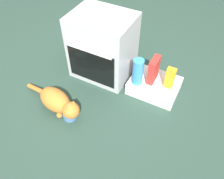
# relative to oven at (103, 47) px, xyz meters

# --- Properties ---
(ground) EXTENTS (8.00, 8.00, 0.00)m
(ground) POSITION_rel_oven_xyz_m (0.08, -0.39, -0.36)
(ground) COLOR #284238
(oven) EXTENTS (0.64, 0.55, 0.73)m
(oven) POSITION_rel_oven_xyz_m (0.00, 0.00, 0.00)
(oven) COLOR #B7BABF
(oven) RESTS_ON ground
(pantry_cabinet) EXTENTS (0.52, 0.39, 0.15)m
(pantry_cabinet) POSITION_rel_oven_xyz_m (0.64, -0.01, -0.29)
(pantry_cabinet) COLOR white
(pantry_cabinet) RESTS_ON ground
(food_bowl) EXTENTS (0.13, 0.13, 0.09)m
(food_bowl) POSITION_rel_oven_xyz_m (0.03, -0.75, -0.33)
(food_bowl) COLOR #4C7AB7
(food_bowl) RESTS_ON ground
(cat) EXTENTS (0.77, 0.29, 0.24)m
(cat) POSITION_rel_oven_xyz_m (-0.12, -0.72, -0.24)
(cat) COLOR #C6752D
(cat) RESTS_ON ground
(cereal_box) EXTENTS (0.07, 0.18, 0.28)m
(cereal_box) POSITION_rel_oven_xyz_m (0.60, -0.01, -0.08)
(cereal_box) COLOR #B72D28
(cereal_box) RESTS_ON pantry_cabinet
(juice_carton) EXTENTS (0.09, 0.06, 0.24)m
(juice_carton) POSITION_rel_oven_xyz_m (0.79, -0.02, -0.10)
(juice_carton) COLOR orange
(juice_carton) RESTS_ON pantry_cabinet
(water_bottle) EXTENTS (0.11, 0.11, 0.30)m
(water_bottle) POSITION_rel_oven_xyz_m (0.47, -0.12, -0.07)
(water_bottle) COLOR #388CD1
(water_bottle) RESTS_ON pantry_cabinet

